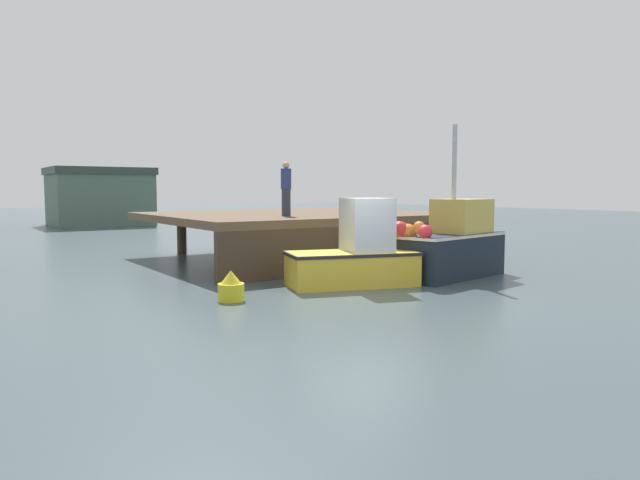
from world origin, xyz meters
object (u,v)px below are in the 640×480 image
fishing_boat_near_left (356,255)px  fishing_boat_near_right (453,245)px  dockworker (286,189)px  mooring_buoy_foreground (231,287)px

fishing_boat_near_left → fishing_boat_near_right: (3.20, -0.40, 0.13)m
dockworker → fishing_boat_near_right: bearing=-57.6°
dockworker → fishing_boat_near_left: bearing=-94.2°
fishing_boat_near_left → mooring_buoy_foreground: (-3.69, -0.14, -0.51)m
fishing_boat_near_right → mooring_buoy_foreground: 6.93m
mooring_buoy_foreground → dockworker: bearing=47.2°
dockworker → mooring_buoy_foreground: size_ratio=2.50×
fishing_boat_near_left → dockworker: bearing=85.8°
fishing_boat_near_right → mooring_buoy_foreground: size_ratio=6.21×
dockworker → mooring_buoy_foreground: bearing=-132.8°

